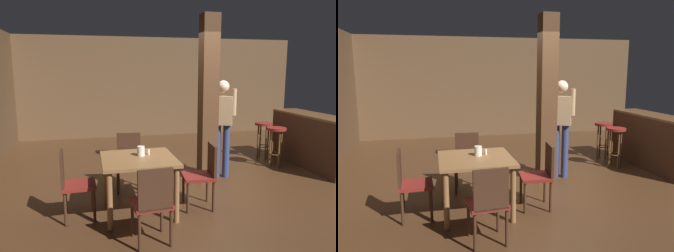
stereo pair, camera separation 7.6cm
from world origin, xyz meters
TOP-DOWN VIEW (x-y plane):
  - ground_plane at (0.00, 0.00)m, footprint 10.80×10.80m
  - wall_back at (0.00, 4.50)m, footprint 8.00×0.10m
  - pillar at (-0.12, 0.38)m, footprint 0.28×0.28m
  - dining_table at (-1.48, -0.67)m, footprint 0.96×0.96m
  - chair_east at (-0.58, -0.72)m, footprint 0.47×0.47m
  - chair_south at (-1.46, -1.54)m, footprint 0.45×0.45m
  - chair_north at (-1.50, 0.23)m, footprint 0.47×0.47m
  - chair_west at (-2.33, -0.68)m, footprint 0.44×0.44m
  - napkin_cup at (-1.43, -0.58)m, footprint 0.10×0.10m
  - salt_shaker at (-1.32, -0.55)m, footprint 0.03×0.03m
  - standing_person at (0.18, 0.47)m, footprint 0.45×0.34m
  - bar_counter at (2.10, 0.66)m, footprint 0.56×2.02m
  - bar_stool_near at (1.45, 0.77)m, footprint 0.37×0.37m
  - bar_stool_mid at (1.56, 1.43)m, footprint 0.37×0.37m

SIDE VIEW (x-z plane):
  - ground_plane at x=0.00m, z-range 0.00..0.00m
  - chair_east at x=-0.58m, z-range 0.06..0.95m
  - chair_south at x=-1.46m, z-range 0.06..0.95m
  - chair_north at x=-1.50m, z-range 0.06..0.95m
  - chair_west at x=-2.33m, z-range 0.06..0.95m
  - bar_counter at x=2.10m, z-range 0.01..1.05m
  - bar_stool_mid at x=1.56m, z-range 0.20..0.98m
  - bar_stool_near at x=1.45m, z-range 0.20..0.99m
  - dining_table at x=-1.48m, z-range 0.26..1.02m
  - salt_shaker at x=-1.32m, z-range 0.76..0.84m
  - napkin_cup at x=-1.43m, z-range 0.76..0.89m
  - standing_person at x=0.18m, z-range 0.14..1.86m
  - wall_back at x=0.00m, z-range 0.00..2.80m
  - pillar at x=-0.12m, z-range 0.00..2.80m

